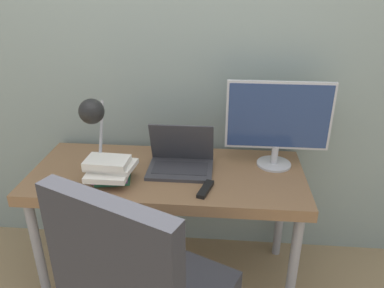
% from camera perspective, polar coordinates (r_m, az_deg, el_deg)
% --- Properties ---
extents(wall_back, '(8.00, 0.05, 2.60)m').
position_cam_1_polar(wall_back, '(2.14, -2.74, 14.79)').
color(wall_back, gray).
rests_on(wall_back, ground_plane).
extents(desk, '(1.44, 0.61, 0.71)m').
position_cam_1_polar(desk, '(2.02, -3.74, -5.90)').
color(desk, brown).
rests_on(desk, ground_plane).
extents(laptop, '(0.34, 0.24, 0.24)m').
position_cam_1_polar(laptop, '(1.99, -1.73, -2.51)').
color(laptop, '#38383D').
rests_on(laptop, desk).
extents(monitor, '(0.54, 0.18, 0.47)m').
position_cam_1_polar(monitor, '(2.00, 13.00, 3.56)').
color(monitor, '#B7B7BC').
rests_on(monitor, desk).
extents(desk_lamp, '(0.12, 0.28, 0.43)m').
position_cam_1_polar(desk_lamp, '(1.84, -14.72, 3.77)').
color(desk_lamp, '#4C4C51').
rests_on(desk_lamp, desk).
extents(book_stack, '(0.26, 0.22, 0.13)m').
position_cam_1_polar(book_stack, '(1.91, -12.42, -3.80)').
color(book_stack, '#286B47').
rests_on(book_stack, desk).
extents(tv_remote, '(0.08, 0.16, 0.02)m').
position_cam_1_polar(tv_remote, '(1.81, 2.07, -6.89)').
color(tv_remote, black).
rests_on(tv_remote, desk).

